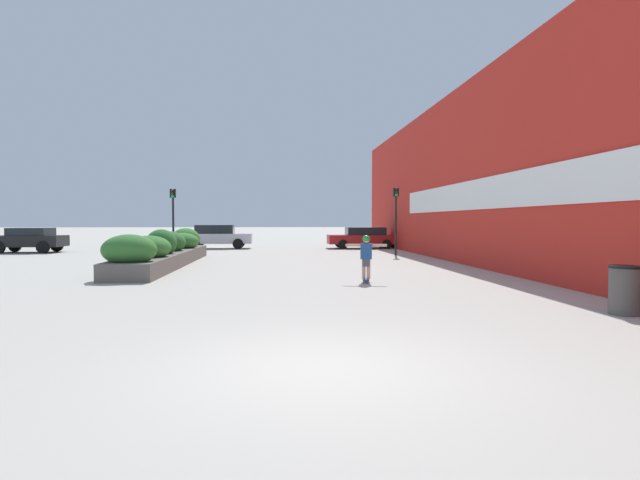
{
  "coord_description": "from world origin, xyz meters",
  "views": [
    {
      "loc": [
        -0.59,
        -6.24,
        1.86
      ],
      "look_at": [
        1.33,
        16.04,
        1.02
      ],
      "focal_mm": 28.0,
      "sensor_mm": 36.0,
      "label": 1
    }
  ],
  "objects_px": {
    "skateboarder": "(366,253)",
    "car_leftmost": "(363,237)",
    "car_rightmost": "(217,236)",
    "skateboard": "(366,280)",
    "car_center_right": "(498,237)",
    "traffic_light_right": "(396,210)",
    "car_center_left": "(29,239)",
    "trash_bin": "(625,290)",
    "traffic_light_left": "(173,211)"
  },
  "relations": [
    {
      "from": "skateboarder",
      "to": "car_leftmost",
      "type": "xyz_separation_m",
      "value": [
        3.2,
        18.84,
        -0.14
      ]
    },
    {
      "from": "car_leftmost",
      "to": "car_rightmost",
      "type": "height_order",
      "value": "car_rightmost"
    },
    {
      "from": "skateboard",
      "to": "car_leftmost",
      "type": "bearing_deg",
      "value": 90.62
    },
    {
      "from": "car_center_right",
      "to": "traffic_light_right",
      "type": "bearing_deg",
      "value": -49.98
    },
    {
      "from": "skateboard",
      "to": "skateboarder",
      "type": "xyz_separation_m",
      "value": [
        -0.0,
        -0.0,
        0.84
      ]
    },
    {
      "from": "car_center_left",
      "to": "trash_bin",
      "type": "bearing_deg",
      "value": -135.04
    },
    {
      "from": "skateboard",
      "to": "car_rightmost",
      "type": "relative_size",
      "value": 0.17
    },
    {
      "from": "car_center_left",
      "to": "traffic_light_left",
      "type": "distance_m",
      "value": 10.4
    },
    {
      "from": "trash_bin",
      "to": "traffic_light_right",
      "type": "xyz_separation_m",
      "value": [
        -0.42,
        17.5,
        2.0
      ]
    },
    {
      "from": "skateboard",
      "to": "car_center_left",
      "type": "height_order",
      "value": "car_center_left"
    },
    {
      "from": "trash_bin",
      "to": "skateboard",
      "type": "bearing_deg",
      "value": 126.45
    },
    {
      "from": "skateboard",
      "to": "traffic_light_left",
      "type": "xyz_separation_m",
      "value": [
        -8.11,
        11.54,
        2.34
      ]
    },
    {
      "from": "car_center_left",
      "to": "car_center_right",
      "type": "relative_size",
      "value": 0.92
    },
    {
      "from": "car_leftmost",
      "to": "traffic_light_right",
      "type": "bearing_deg",
      "value": -175.34
    },
    {
      "from": "trash_bin",
      "to": "car_rightmost",
      "type": "xyz_separation_m",
      "value": [
        -10.99,
        25.14,
        0.35
      ]
    },
    {
      "from": "traffic_light_right",
      "to": "car_center_right",
      "type": "bearing_deg",
      "value": 40.02
    },
    {
      "from": "trash_bin",
      "to": "car_leftmost",
      "type": "distance_m",
      "value": 24.54
    },
    {
      "from": "skateboard",
      "to": "car_center_right",
      "type": "distance_m",
      "value": 23.71
    },
    {
      "from": "car_leftmost",
      "to": "traffic_light_right",
      "type": "height_order",
      "value": "traffic_light_right"
    },
    {
      "from": "car_center_right",
      "to": "skateboard",
      "type": "bearing_deg",
      "value": -33.74
    },
    {
      "from": "traffic_light_left",
      "to": "traffic_light_right",
      "type": "xyz_separation_m",
      "value": [
        11.88,
        0.29,
        0.08
      ]
    },
    {
      "from": "trash_bin",
      "to": "traffic_light_right",
      "type": "relative_size",
      "value": 0.27
    },
    {
      "from": "car_center_right",
      "to": "traffic_light_left",
      "type": "height_order",
      "value": "traffic_light_left"
    },
    {
      "from": "car_center_right",
      "to": "skateboarder",
      "type": "bearing_deg",
      "value": -33.74
    },
    {
      "from": "car_center_right",
      "to": "car_rightmost",
      "type": "relative_size",
      "value": 0.93
    },
    {
      "from": "car_center_left",
      "to": "traffic_light_right",
      "type": "height_order",
      "value": "traffic_light_right"
    },
    {
      "from": "skateboarder",
      "to": "traffic_light_left",
      "type": "bearing_deg",
      "value": 135.35
    },
    {
      "from": "car_leftmost",
      "to": "traffic_light_left",
      "type": "relative_size",
      "value": 1.35
    },
    {
      "from": "car_center_right",
      "to": "traffic_light_right",
      "type": "distance_m",
      "value": 12.39
    },
    {
      "from": "trash_bin",
      "to": "car_center_left",
      "type": "bearing_deg",
      "value": 134.96
    },
    {
      "from": "car_center_left",
      "to": "traffic_light_right",
      "type": "xyz_separation_m",
      "value": [
        21.16,
        -4.11,
        1.7
      ]
    },
    {
      "from": "car_center_left",
      "to": "car_rightmost",
      "type": "bearing_deg",
      "value": -71.6
    },
    {
      "from": "skateboard",
      "to": "car_leftmost",
      "type": "distance_m",
      "value": 19.12
    },
    {
      "from": "traffic_light_left",
      "to": "car_rightmost",
      "type": "bearing_deg",
      "value": 80.61
    },
    {
      "from": "car_rightmost",
      "to": "traffic_light_right",
      "type": "xyz_separation_m",
      "value": [
        10.57,
        -7.64,
        1.65
      ]
    },
    {
      "from": "skateboard",
      "to": "traffic_light_right",
      "type": "xyz_separation_m",
      "value": [
        3.77,
        11.82,
        2.42
      ]
    },
    {
      "from": "trash_bin",
      "to": "traffic_light_right",
      "type": "height_order",
      "value": "traffic_light_right"
    },
    {
      "from": "car_rightmost",
      "to": "trash_bin",
      "type": "bearing_deg",
      "value": 23.61
    },
    {
      "from": "car_center_left",
      "to": "car_rightmost",
      "type": "distance_m",
      "value": 11.17
    },
    {
      "from": "car_leftmost",
      "to": "car_rightmost",
      "type": "xyz_separation_m",
      "value": [
        -9.99,
        0.62,
        0.08
      ]
    },
    {
      "from": "skateboarder",
      "to": "traffic_light_left",
      "type": "height_order",
      "value": "traffic_light_left"
    },
    {
      "from": "traffic_light_left",
      "to": "traffic_light_right",
      "type": "bearing_deg",
      "value": 1.38
    },
    {
      "from": "car_center_right",
      "to": "traffic_light_right",
      "type": "height_order",
      "value": "traffic_light_right"
    },
    {
      "from": "car_rightmost",
      "to": "traffic_light_right",
      "type": "height_order",
      "value": "traffic_light_right"
    },
    {
      "from": "skateboarder",
      "to": "traffic_light_right",
      "type": "bearing_deg",
      "value": 82.56
    },
    {
      "from": "skateboard",
      "to": "car_leftmost",
      "type": "relative_size",
      "value": 0.17
    },
    {
      "from": "skateboarder",
      "to": "trash_bin",
      "type": "xyz_separation_m",
      "value": [
        4.19,
        -5.68,
        -0.41
      ]
    },
    {
      "from": "skateboard",
      "to": "car_center_right",
      "type": "xyz_separation_m",
      "value": [
        13.16,
        19.71,
        0.67
      ]
    },
    {
      "from": "skateboard",
      "to": "car_center_right",
      "type": "height_order",
      "value": "car_center_right"
    },
    {
      "from": "car_center_left",
      "to": "skateboard",
      "type": "bearing_deg",
      "value": -132.5
    }
  ]
}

